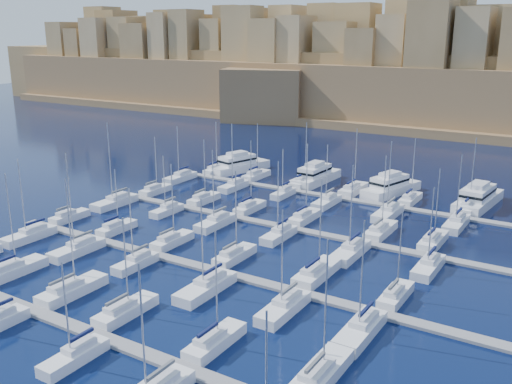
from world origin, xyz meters
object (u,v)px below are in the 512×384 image
Objects in this scene: motor_yacht_c at (391,186)px; sailboat_2 at (72,290)px; motor_yacht_b at (316,175)px; motor_yacht_d at (478,198)px; sailboat_4 at (215,341)px; motor_yacht_a at (239,164)px.

sailboat_2 is at bearing -105.77° from motor_yacht_c.
motor_yacht_b is 0.92× the size of motor_yacht_d.
motor_yacht_d is (35.53, 0.61, 0.00)m from motor_yacht_b.
motor_yacht_b is at bearing -179.02° from motor_yacht_d.
sailboat_4 is at bearing -72.58° from motor_yacht_b.
sailboat_4 reaches higher than motor_yacht_a.
sailboat_2 reaches higher than motor_yacht_d.
sailboat_4 is at bearing -1.42° from sailboat_2.
motor_yacht_a is 1.05× the size of motor_yacht_b.
sailboat_2 is at bearing -118.04° from motor_yacht_d.
sailboat_4 is (23.66, -0.59, -0.03)m from sailboat_2.
motor_yacht_a and motor_yacht_d have the same top height.
motor_yacht_b is (1.72, 69.33, 0.96)m from sailboat_2.
motor_yacht_c is (-4.12, 69.79, 0.99)m from sailboat_4.
motor_yacht_b is (-21.94, 69.91, 0.99)m from sailboat_4.
motor_yacht_a is (-43.23, 70.07, 0.99)m from sailboat_4.
motor_yacht_b is at bearing 107.42° from sailboat_4.
motor_yacht_c and motor_yacht_d have the same top height.
motor_yacht_c is (19.54, 69.20, 0.96)m from sailboat_2.
sailboat_2 is at bearing -74.27° from motor_yacht_a.
sailboat_2 is 79.24m from motor_yacht_d.
motor_yacht_d is at bearing 0.45° from motor_yacht_a.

